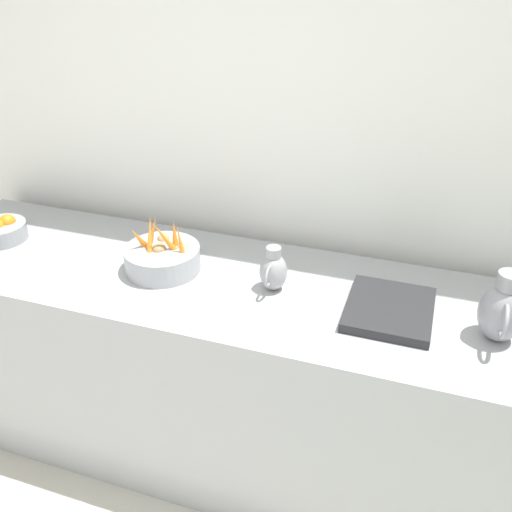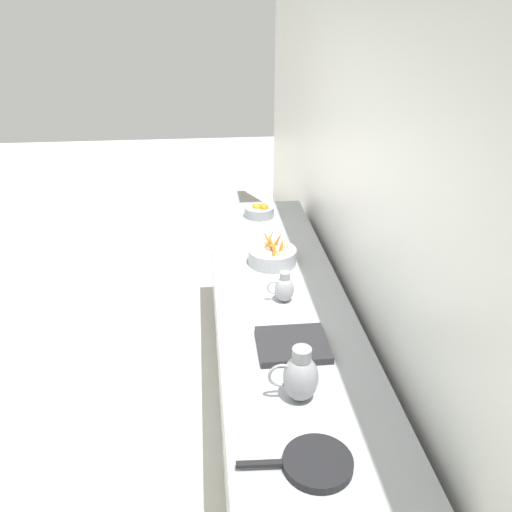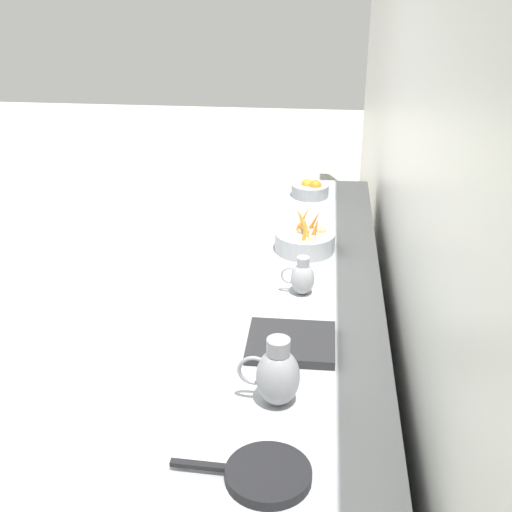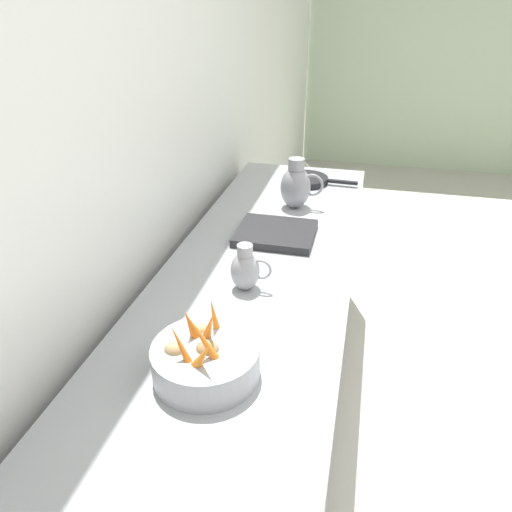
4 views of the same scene
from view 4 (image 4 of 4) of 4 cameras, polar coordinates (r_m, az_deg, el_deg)
name	(u,v)px [view 4 (image 4 of 4)]	position (r m, az deg, el deg)	size (l,w,h in m)	color
tile_wall_left	(160,97)	(2.09, -11.46, 18.11)	(0.10, 8.14, 3.00)	white
prep_counter	(245,392)	(2.00, -1.34, -15.99)	(0.74, 3.03, 0.92)	#9EA0A5
vegetable_colander	(205,359)	(1.37, -6.10, -12.15)	(0.30, 0.30, 0.23)	#9EA0A5
metal_pitcher_tall	(296,186)	(2.40, 4.82, 8.36)	(0.21, 0.15, 0.25)	gray
metal_pitcher_short	(246,269)	(1.71, -1.25, -1.61)	(0.15, 0.11, 0.18)	#939399
counter_sink_basin	(276,233)	(2.12, 2.37, 2.75)	(0.34, 0.30, 0.04)	#232326
skillet_on_counter	(306,180)	(2.78, 6.04, 9.07)	(0.43, 0.26, 0.03)	black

